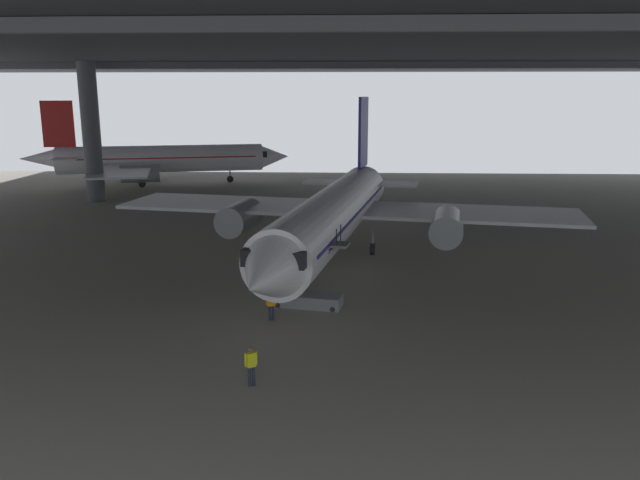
% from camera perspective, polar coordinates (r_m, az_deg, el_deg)
% --- Properties ---
extents(ground_plane, '(110.00, 110.00, 0.00)m').
position_cam_1_polar(ground_plane, '(42.21, 1.08, -2.94)').
color(ground_plane, gray).
extents(hangar_structure, '(121.00, 99.00, 16.37)m').
position_cam_1_polar(hangar_structure, '(54.49, 1.40, 17.38)').
color(hangar_structure, '#4C4F54').
rests_on(hangar_structure, ground_plane).
extents(airplane_main, '(35.73, 36.57, 11.48)m').
position_cam_1_polar(airplane_main, '(44.48, 1.34, 2.46)').
color(airplane_main, white).
rests_on(airplane_main, ground_plane).
extents(boarding_stairs, '(4.38, 2.16, 4.66)m').
position_cam_1_polar(boarding_stairs, '(35.40, -1.01, -4.89)').
color(boarding_stairs, slate).
rests_on(boarding_stairs, ground_plane).
extents(crew_worker_near_nose, '(0.50, 0.36, 1.71)m').
position_cam_1_polar(crew_worker_near_nose, '(26.13, -6.29, -11.15)').
color(crew_worker_near_nose, '#232838').
rests_on(crew_worker_near_nose, ground_plane).
extents(crew_worker_by_stairs, '(0.53, 0.32, 1.61)m').
position_cam_1_polar(crew_worker_by_stairs, '(33.24, -4.48, -5.82)').
color(crew_worker_by_stairs, '#232838').
rests_on(crew_worker_by_stairs, ground_plane).
extents(airplane_distant, '(34.22, 33.68, 10.92)m').
position_cam_1_polar(airplane_distant, '(85.92, -14.61, 7.15)').
color(airplane_distant, white).
rests_on(airplane_distant, ground_plane).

